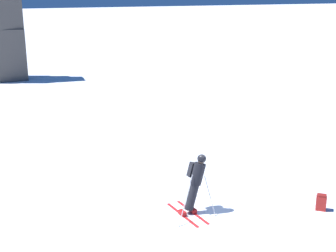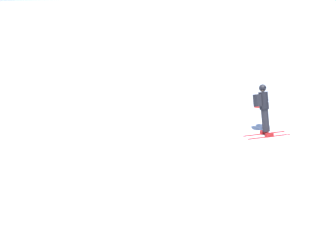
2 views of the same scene
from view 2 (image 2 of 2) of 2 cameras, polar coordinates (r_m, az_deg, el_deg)
name	(u,v)px [view 2 (image 2 of 2)]	position (r m, az deg, el deg)	size (l,w,h in m)	color
ground_plane	(254,127)	(18.22, 10.48, -0.12)	(300.00, 300.00, 0.00)	white
skier	(264,107)	(17.25, 11.57, 2.32)	(1.28, 1.77, 1.83)	red
spare_backpack	(258,102)	(21.12, 10.89, 2.91)	(0.37, 0.36, 0.50)	#AD231E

